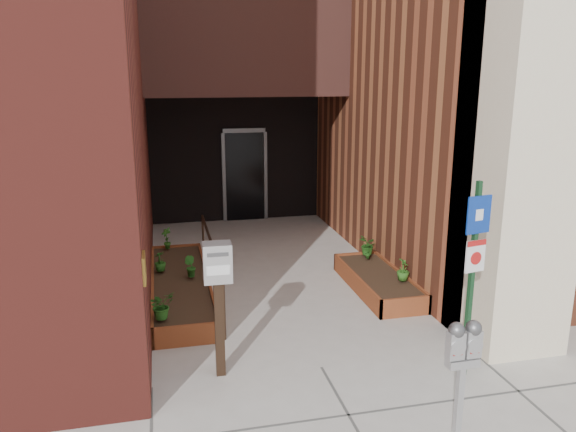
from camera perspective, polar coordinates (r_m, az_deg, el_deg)
ground at (r=7.03m, az=3.42°, el=-15.11°), size 80.00×80.00×0.00m
planter_left at (r=9.18m, az=-10.85°, el=-7.13°), size 0.90×3.60×0.30m
planter_right at (r=9.35m, az=9.09°, el=-6.66°), size 0.80×2.20×0.30m
handrail at (r=8.96m, az=-7.82°, el=-3.39°), size 0.04×3.34×0.90m
parking_meter at (r=5.26m, az=17.36°, el=-13.28°), size 0.31×0.14×1.38m
sign_post at (r=6.61m, az=18.36°, el=-4.26°), size 0.31×0.10×2.32m
payment_dropbox at (r=6.43m, az=-7.13°, el=-6.60°), size 0.33×0.25×1.62m
shrub_left_a at (r=7.66m, az=-12.74°, el=-8.84°), size 0.46×0.46×0.37m
shrub_left_b at (r=9.08m, az=-9.92°, el=-5.07°), size 0.26×0.26×0.34m
shrub_left_c at (r=9.44m, az=-12.87°, el=-4.49°), size 0.26×0.26×0.33m
shrub_left_d at (r=10.58m, az=-12.22°, el=-2.21°), size 0.29×0.29×0.40m
shrub_right_a at (r=8.98m, az=11.62°, el=-5.34°), size 0.25×0.25×0.35m
shrub_right_b at (r=9.90m, az=8.15°, el=-3.47°), size 0.22×0.22×0.30m
shrub_right_c at (r=10.08m, az=8.13°, el=-2.95°), size 0.34×0.34×0.36m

